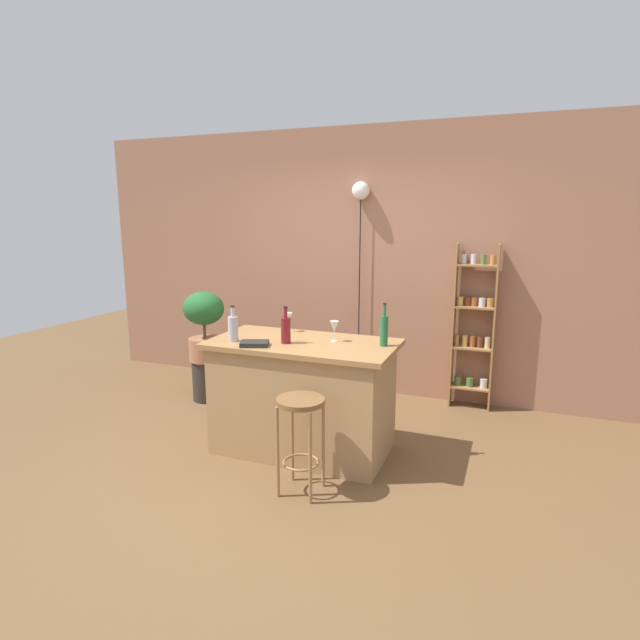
{
  "coord_description": "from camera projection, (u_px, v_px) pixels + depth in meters",
  "views": [
    {
      "loc": [
        1.55,
        -3.29,
        1.88
      ],
      "look_at": [
        0.05,
        0.55,
        1.04
      ],
      "focal_mm": 28.55,
      "sensor_mm": 36.0,
      "label": 1
    }
  ],
  "objects": [
    {
      "name": "ground",
      "position": [
        288.0,
        465.0,
        3.93
      ],
      "size": [
        12.0,
        12.0,
        0.0
      ],
      "primitive_type": "plane",
      "color": "brown"
    },
    {
      "name": "back_wall",
      "position": [
        363.0,
        263.0,
        5.43
      ],
      "size": [
        6.4,
        0.1,
        2.8
      ],
      "primitive_type": "cube",
      "color": "#9E6B51",
      "rests_on": "ground"
    },
    {
      "name": "kitchen_counter",
      "position": [
        303.0,
        396.0,
        4.11
      ],
      "size": [
        1.48,
        0.78,
        0.91
      ],
      "color": "#A87F51",
      "rests_on": "ground"
    },
    {
      "name": "bar_stool",
      "position": [
        301.0,
        423.0,
        3.45
      ],
      "size": [
        0.33,
        0.33,
        0.68
      ],
      "color": "#997047",
      "rests_on": "ground"
    },
    {
      "name": "spice_shelf",
      "position": [
        474.0,
        327.0,
        4.98
      ],
      "size": [
        0.4,
        0.17,
        1.63
      ],
      "color": "#9E7042",
      "rests_on": "ground"
    },
    {
      "name": "plant_stool",
      "position": [
        207.0,
        380.0,
        5.3
      ],
      "size": [
        0.29,
        0.29,
        0.43
      ],
      "primitive_type": "cylinder",
      "color": "#2D2823",
      "rests_on": "ground"
    },
    {
      "name": "potted_plant",
      "position": [
        204.0,
        321.0,
        5.18
      ],
      "size": [
        0.42,
        0.38,
        0.72
      ],
      "color": "#A86B4C",
      "rests_on": "plant_stool"
    },
    {
      "name": "bottle_wine_red",
      "position": [
        384.0,
        330.0,
        3.86
      ],
      "size": [
        0.06,
        0.06,
        0.33
      ],
      "color": "#236638",
      "rests_on": "kitchen_counter"
    },
    {
      "name": "bottle_sauce_amber",
      "position": [
        286.0,
        329.0,
        3.95
      ],
      "size": [
        0.08,
        0.08,
        0.29
      ],
      "color": "maroon",
      "rests_on": "kitchen_counter"
    },
    {
      "name": "bottle_spirits_clear",
      "position": [
        233.0,
        328.0,
        4.01
      ],
      "size": [
        0.08,
        0.08,
        0.29
      ],
      "color": "#B2B2B7",
      "rests_on": "kitchen_counter"
    },
    {
      "name": "wine_glass_left",
      "position": [
        334.0,
        327.0,
        4.0
      ],
      "size": [
        0.07,
        0.07,
        0.16
      ],
      "color": "silver",
      "rests_on": "kitchen_counter"
    },
    {
      "name": "wine_glass_center",
      "position": [
        288.0,
        318.0,
        4.35
      ],
      "size": [
        0.07,
        0.07,
        0.16
      ],
      "color": "silver",
      "rests_on": "kitchen_counter"
    },
    {
      "name": "cookbook",
      "position": [
        255.0,
        344.0,
        3.88
      ],
      "size": [
        0.25,
        0.21,
        0.03
      ],
      "primitive_type": "cube",
      "rotation": [
        0.0,
        0.0,
        0.36
      ],
      "color": "black",
      "rests_on": "kitchen_counter"
    },
    {
      "name": "pendant_globe_light",
      "position": [
        361.0,
        196.0,
        5.2
      ],
      "size": [
        0.18,
        0.18,
        2.24
      ],
      "color": "black",
      "rests_on": "ground"
    }
  ]
}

